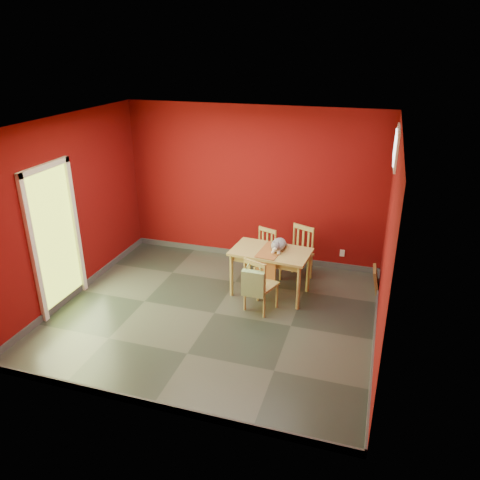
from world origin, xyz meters
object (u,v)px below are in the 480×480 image
(chair_far_left, at_px, (263,252))
(chair_near, at_px, (260,284))
(picture_frame, at_px, (376,279))
(chair_far_right, at_px, (298,253))
(dining_table, at_px, (271,256))
(cat, at_px, (279,242))
(tote_bag, at_px, (253,284))

(chair_far_left, bearing_deg, chair_near, -77.67)
(picture_frame, bearing_deg, chair_near, -145.00)
(chair_near, height_order, picture_frame, chair_near)
(chair_far_left, xyz_separation_m, chair_far_right, (0.58, 0.03, 0.05))
(chair_near, relative_size, picture_frame, 2.19)
(dining_table, bearing_deg, chair_far_left, 114.77)
(chair_far_left, distance_m, chair_far_right, 0.58)
(chair_far_right, distance_m, cat, 0.69)
(chair_far_left, height_order, chair_far_right, chair_far_right)
(tote_bag, bearing_deg, chair_far_left, 98.69)
(chair_far_left, distance_m, picture_frame, 1.85)
(dining_table, bearing_deg, tote_bag, -95.73)
(chair_far_right, xyz_separation_m, tote_bag, (-0.38, -1.35, 0.07))
(picture_frame, bearing_deg, tote_bag, -141.16)
(chair_near, distance_m, tote_bag, 0.23)
(chair_far_left, height_order, tote_bag, chair_far_left)
(tote_bag, distance_m, cat, 0.88)
(dining_table, distance_m, chair_near, 0.56)
(dining_table, height_order, tote_bag, tote_bag)
(chair_near, bearing_deg, tote_bag, -101.95)
(dining_table, height_order, cat, cat)
(chair_far_left, height_order, picture_frame, chair_far_left)
(chair_far_left, bearing_deg, picture_frame, 0.00)
(chair_near, xyz_separation_m, tote_bag, (-0.04, -0.20, 0.10))
(tote_bag, relative_size, cat, 1.01)
(tote_bag, bearing_deg, cat, 78.17)
(chair_far_right, bearing_deg, picture_frame, -1.45)
(chair_far_left, relative_size, tote_bag, 1.78)
(tote_bag, height_order, picture_frame, tote_bag)
(dining_table, xyz_separation_m, picture_frame, (1.56, 0.59, -0.45))
(chair_far_right, distance_m, chair_near, 1.20)
(dining_table, distance_m, chair_far_left, 0.69)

